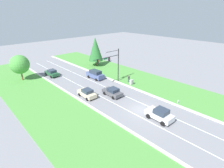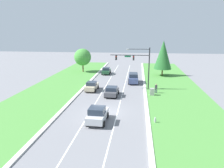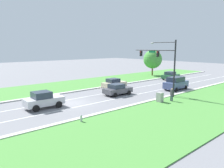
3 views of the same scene
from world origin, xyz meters
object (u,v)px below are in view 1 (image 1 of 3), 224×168
at_px(silver_sedan, 160,114).
at_px(forest_sedan, 52,73).
at_px(fire_hydrant, 178,102).
at_px(champagne_sedan, 87,93).
at_px(pedestrian, 129,79).
at_px(utility_cabinet, 131,82).
at_px(conifer_near_right_tree, 95,49).
at_px(oak_near_left_tree, 20,64).
at_px(graphite_sedan, 113,92).
at_px(traffic_signal_mast, 112,62).
at_px(slate_blue_suv, 95,74).

distance_m(silver_sedan, forest_sedan, 29.27).
bearing_deg(fire_hydrant, silver_sedan, -175.53).
height_order(champagne_sedan, pedestrian, pedestrian).
xyz_separation_m(utility_cabinet, conifer_near_right_tree, (3.30, 16.73, 4.37)).
bearing_deg(silver_sedan, oak_near_left_tree, 108.95).
height_order(graphite_sedan, utility_cabinet, graphite_sedan).
relative_size(silver_sedan, utility_cabinet, 3.42).
relative_size(silver_sedan, fire_hydrant, 6.02).
xyz_separation_m(traffic_signal_mast, utility_cabinet, (2.49, -3.64, -4.43)).
bearing_deg(champagne_sedan, graphite_sedan, -34.79).
distance_m(forest_sedan, conifer_near_right_tree, 14.13).
bearing_deg(graphite_sedan, slate_blue_suv, 72.85).
bearing_deg(utility_cabinet, traffic_signal_mast, 124.43).
xyz_separation_m(champagne_sedan, forest_sedan, (0.36, 15.47, 0.02)).
bearing_deg(conifer_near_right_tree, pedestrian, -99.50).
bearing_deg(champagne_sedan, conifer_near_right_tree, 48.09).
relative_size(utility_cabinet, oak_near_left_tree, 0.20).
bearing_deg(forest_sedan, slate_blue_suv, -53.13).
relative_size(traffic_signal_mast, utility_cabinet, 6.16).
height_order(traffic_signal_mast, conifer_near_right_tree, conifer_near_right_tree).
xyz_separation_m(champagne_sedan, utility_cabinet, (10.56, -1.94, -0.20)).
bearing_deg(forest_sedan, traffic_signal_mast, -61.99).
height_order(forest_sedan, oak_near_left_tree, oak_near_left_tree).
bearing_deg(forest_sedan, utility_cabinet, -60.85).
bearing_deg(champagne_sedan, pedestrian, -1.50).
xyz_separation_m(champagne_sedan, oak_near_left_tree, (-6.02, 17.50, 3.06)).
bearing_deg(utility_cabinet, slate_blue_suv, 111.01).
xyz_separation_m(graphite_sedan, champagne_sedan, (-3.95, 2.87, 0.03)).
bearing_deg(silver_sedan, pedestrian, 61.28).
height_order(champagne_sedan, fire_hydrant, champagne_sedan).
relative_size(forest_sedan, oak_near_left_tree, 0.71).
relative_size(champagne_sedan, pedestrian, 2.47).
height_order(graphite_sedan, champagne_sedan, champagne_sedan).
bearing_deg(forest_sedan, graphite_sedan, -80.11).
height_order(traffic_signal_mast, fire_hydrant, traffic_signal_mast).
xyz_separation_m(graphite_sedan, pedestrian, (7.33, 2.34, 0.15)).
xyz_separation_m(champagne_sedan, conifer_near_right_tree, (13.85, 14.79, 4.18)).
height_order(slate_blue_suv, fire_hydrant, slate_blue_suv).
relative_size(fire_hydrant, oak_near_left_tree, 0.12).
bearing_deg(graphite_sedan, utility_cabinet, 9.89).
xyz_separation_m(forest_sedan, pedestrian, (10.93, -16.01, 0.10)).
distance_m(slate_blue_suv, silver_sedan, 20.63).
height_order(conifer_near_right_tree, oak_near_left_tree, conifer_near_right_tree).
height_order(slate_blue_suv, utility_cabinet, slate_blue_suv).
xyz_separation_m(graphite_sedan, forest_sedan, (-3.59, 18.35, 0.05)).
xyz_separation_m(graphite_sedan, slate_blue_suv, (3.29, 9.56, 0.26)).
distance_m(graphite_sedan, champagne_sedan, 4.89).
xyz_separation_m(silver_sedan, pedestrian, (7.72, 13.08, 0.01)).
height_order(traffic_signal_mast, champagne_sedan, traffic_signal_mast).
bearing_deg(slate_blue_suv, fire_hydrant, -83.42).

